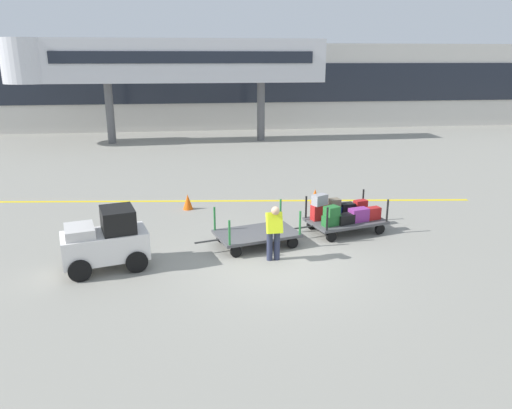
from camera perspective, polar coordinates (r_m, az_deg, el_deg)
ground_plane at (r=12.99m, az=2.47°, el=-6.97°), size 120.00×120.00×0.00m
apron_lead_line at (r=18.58m, az=-3.69°, el=0.43°), size 18.51×2.35×0.01m
terminal_building at (r=37.79m, az=-4.45°, el=13.56°), size 58.27×2.51×6.21m
jet_bridge at (r=31.75m, az=-11.56°, el=16.05°), size 19.42×3.00×6.33m
baggage_tug at (r=13.04m, az=-17.10°, el=-4.07°), size 2.31×1.68×1.58m
baggage_cart_lead at (r=14.10m, az=0.05°, el=-3.46°), size 3.09×1.95×1.10m
baggage_cart_middle at (r=15.37m, az=10.19°, el=-1.23°), size 3.09×1.95×1.20m
baggage_handler at (r=12.87m, az=2.12°, el=-3.04°), size 0.42×0.45×1.56m
safety_cone_near at (r=17.63m, az=-7.97°, el=0.31°), size 0.36×0.36×0.55m
safety_cone_far at (r=18.29m, az=6.91°, el=0.96°), size 0.36×0.36×0.55m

